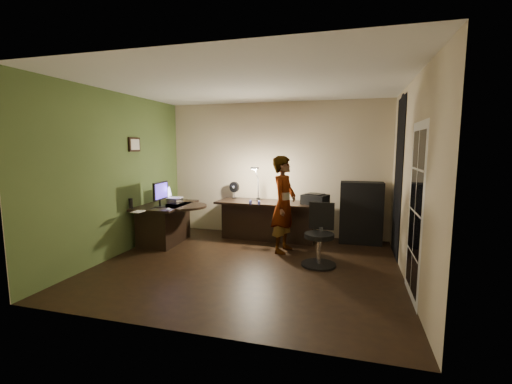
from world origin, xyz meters
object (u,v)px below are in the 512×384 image
(office_chair, at_px, (319,235))
(person, at_px, (284,204))
(desk_left, at_px, (166,224))
(cabinet, at_px, (361,213))
(monitor, at_px, (160,198))
(desk_right, at_px, (268,221))

(office_chair, height_order, person, person)
(desk_left, relative_size, office_chair, 1.36)
(cabinet, bearing_deg, person, -144.91)
(monitor, bearing_deg, desk_left, 94.95)
(person, bearing_deg, cabinet, -44.59)
(monitor, height_order, person, person)
(desk_right, distance_m, monitor, 2.09)
(office_chair, distance_m, person, 0.94)
(office_chair, relative_size, person, 0.57)
(desk_left, distance_m, office_chair, 2.93)
(desk_left, height_order, monitor, monitor)
(office_chair, bearing_deg, cabinet, 69.94)
(office_chair, bearing_deg, person, 142.55)
(desk_right, distance_m, person, 0.92)
(office_chair, xyz_separation_m, person, (-0.66, 0.57, 0.35))
(desk_left, height_order, office_chair, office_chair)
(desk_left, relative_size, cabinet, 1.11)
(desk_left, distance_m, cabinet, 3.67)
(cabinet, height_order, monitor, cabinet)
(desk_left, xyz_separation_m, person, (2.23, 0.08, 0.46))
(desk_right, bearing_deg, desk_left, -155.54)
(desk_right, height_order, cabinet, cabinet)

